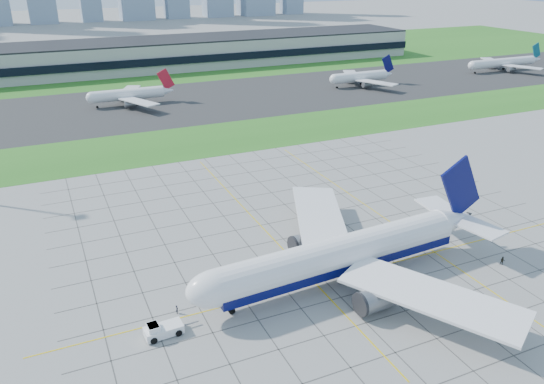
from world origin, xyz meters
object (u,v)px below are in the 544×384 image
object	(u,v)px
pushback_tug	(162,330)
crew_near	(177,309)
crew_far	(503,261)
distant_jet_1	(130,94)
distant_jet_2	(361,77)
airliner	(342,255)
distant_jet_3	(504,63)

from	to	relation	value
pushback_tug	crew_near	world-z (taller)	pushback_tug
crew_far	distant_jet_1	bearing A→B (deg)	144.17
distant_jet_2	pushback_tug	bearing A→B (deg)	-132.11
airliner	pushback_tug	bearing A→B (deg)	-179.87
crew_near	crew_far	world-z (taller)	crew_far
crew_near	airliner	bearing A→B (deg)	-75.00
crew_far	pushback_tug	bearing A→B (deg)	-146.04
pushback_tug	crew_near	bearing A→B (deg)	48.12
airliner	crew_near	world-z (taller)	airliner
crew_far	distant_jet_3	xyz separation A→B (m)	(160.35, 154.40, 3.58)
distant_jet_3	crew_near	bearing A→B (deg)	-147.24
crew_far	distant_jet_3	distance (m)	222.63
pushback_tug	distant_jet_1	size ratio (longest dim) A/B	0.21
airliner	distant_jet_2	world-z (taller)	airliner
pushback_tug	distant_jet_3	size ratio (longest dim) A/B	0.18
airliner	distant_jet_2	size ratio (longest dim) A/B	1.52
pushback_tug	distant_jet_1	distance (m)	156.64
pushback_tug	distant_jet_3	world-z (taller)	distant_jet_3
pushback_tug	crew_far	xyz separation A→B (m)	(66.38, -6.22, -0.19)
crew_far	distant_jet_1	world-z (taller)	distant_jet_1
distant_jet_2	distant_jet_3	world-z (taller)	same
distant_jet_1	distant_jet_3	bearing A→B (deg)	-1.87
crew_near	distant_jet_1	world-z (taller)	distant_jet_1
airliner	distant_jet_3	world-z (taller)	airliner
crew_near	crew_far	distance (m)	63.59
crew_far	distant_jet_2	distance (m)	166.81
distant_jet_1	airliner	bearing A→B (deg)	-85.98
crew_near	distant_jet_2	bearing A→B (deg)	-22.43
pushback_tug	distant_jet_1	xyz separation A→B (m)	(23.67, 154.81, 3.38)
pushback_tug	crew_near	distance (m)	6.02
crew_far	distant_jet_1	xyz separation A→B (m)	(-42.70, 161.03, 3.57)
distant_jet_3	crew_far	bearing A→B (deg)	-136.08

